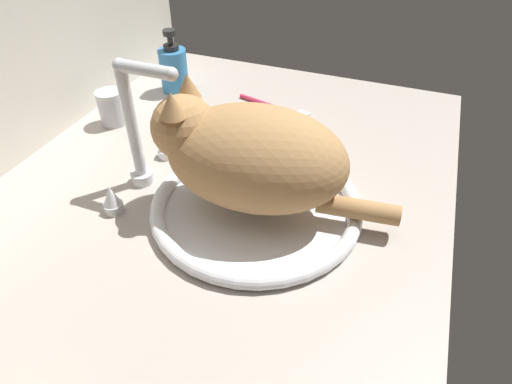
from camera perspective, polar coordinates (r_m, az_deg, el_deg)
name	(u,v)px	position (r cm, az deg, el deg)	size (l,w,h in cm)	color
countertop	(214,206)	(76.74, -5.47, -1.78)	(111.93, 77.72, 3.00)	#ADA399
backsplash_wall	(4,86)	(91.59, -29.89, 11.80)	(111.93, 2.40, 33.98)	silver
sink_basin	(256,206)	(72.48, 0.00, -1.81)	(34.73, 34.73, 2.39)	white
faucet	(138,138)	(76.13, -14.99, 6.73)	(20.28, 11.82, 23.00)	silver
cat	(245,155)	(66.86, -1.48, 4.80)	(20.78, 39.18, 19.15)	tan
soap_pump_bottle	(174,69)	(109.80, -10.62, 15.43)	(6.50, 6.50, 14.62)	teal
metal_jar	(112,108)	(99.48, -18.21, 10.36)	(5.55, 5.55, 7.36)	#B2B5BA
toothbrush	(275,107)	(101.52, 2.48, 10.96)	(5.85, 18.27, 1.70)	#D83359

